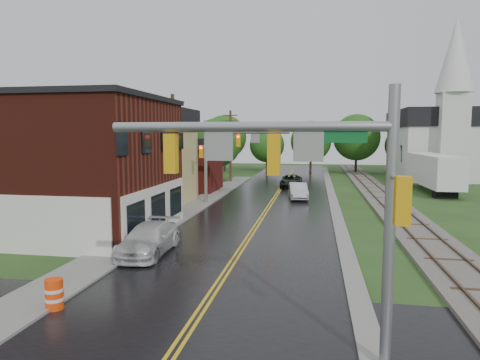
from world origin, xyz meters
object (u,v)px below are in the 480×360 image
(tree_left_b, at_px, (101,137))
(suv_dark, at_px, (291,181))
(traffic_signal_near, at_px, (304,176))
(pickup_white, at_px, (149,239))
(construction_barrel, at_px, (54,294))
(tree_left_a, at_px, (17,146))
(church, at_px, (436,136))
(tree_left_c, at_px, (166,147))
(traffic_signal_far, at_px, (230,147))
(utility_pole_b, at_px, (173,152))
(brick_building, at_px, (48,165))
(semi_trailer, at_px, (433,170))
(tree_left_e, at_px, (218,144))
(utility_pole_c, at_px, (231,145))
(sedan_silver, at_px, (298,191))

(tree_left_b, distance_m, suv_dark, 21.09)
(traffic_signal_near, height_order, pickup_white, traffic_signal_near)
(suv_dark, relative_size, construction_barrel, 4.84)
(tree_left_a, bearing_deg, tree_left_b, 78.69)
(church, bearing_deg, construction_barrel, -116.69)
(tree_left_c, relative_size, pickup_white, 1.48)
(tree_left_b, relative_size, pickup_white, 1.88)
(traffic_signal_far, distance_m, utility_pole_b, 6.01)
(brick_building, distance_m, semi_trailer, 36.95)
(utility_pole_b, height_order, tree_left_e, utility_pole_b)
(utility_pole_c, height_order, construction_barrel, utility_pole_c)
(utility_pole_b, relative_size, tree_left_c, 1.18)
(utility_pole_b, xyz_separation_m, tree_left_a, (-13.05, -0.10, 0.39))
(utility_pole_b, bearing_deg, traffic_signal_near, -62.81)
(tree_left_b, distance_m, sedan_silver, 20.69)
(tree_left_b, distance_m, semi_trailer, 34.57)
(church, distance_m, traffic_signal_near, 54.32)
(church, xyz_separation_m, tree_left_a, (-39.85, -31.84, -0.72))
(traffic_signal_far, xyz_separation_m, semi_trailer, (19.37, 11.59, -2.65))
(tree_left_b, height_order, tree_left_c, tree_left_b)
(suv_dark, bearing_deg, tree_left_b, -158.31)
(construction_barrel, bearing_deg, church, 63.31)
(church, relative_size, tree_left_e, 2.45)
(tree_left_c, relative_size, sedan_silver, 1.68)
(traffic_signal_near, xyz_separation_m, utility_pole_b, (-10.27, 20.00, -0.25))
(tree_left_b, relative_size, tree_left_e, 1.19)
(utility_pole_b, relative_size, pickup_white, 1.74)
(sedan_silver, bearing_deg, tree_left_e, 119.65)
(traffic_signal_near, height_order, sedan_silver, traffic_signal_near)
(suv_dark, bearing_deg, traffic_signal_far, -110.49)
(tree_left_a, bearing_deg, tree_left_e, 65.38)
(brick_building, height_order, utility_pole_b, utility_pole_b)
(utility_pole_b, distance_m, pickup_white, 11.85)
(tree_left_a, distance_m, sedan_silver, 24.26)
(tree_left_e, xyz_separation_m, suv_dark, (9.94, -6.17, -4.09))
(church, height_order, utility_pole_c, church)
(tree_left_e, height_order, sedan_silver, tree_left_e)
(semi_trailer, bearing_deg, suv_dark, 175.63)
(utility_pole_b, xyz_separation_m, suv_dark, (7.89, 17.72, -4.00))
(traffic_signal_far, bearing_deg, construction_barrel, -93.81)
(brick_building, bearing_deg, semi_trailer, 39.74)
(tree_left_c, bearing_deg, semi_trailer, -2.51)
(sedan_silver, xyz_separation_m, semi_trailer, (13.68, 7.61, 1.58))
(church, height_order, traffic_signal_near, church)
(traffic_signal_near, height_order, traffic_signal_far, same)
(suv_dark, distance_m, sedan_silver, 8.82)
(tree_left_c, height_order, suv_dark, tree_left_c)
(tree_left_a, bearing_deg, utility_pole_b, 0.45)
(traffic_signal_near, bearing_deg, tree_left_c, 114.56)
(traffic_signal_far, bearing_deg, pickup_white, -93.50)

